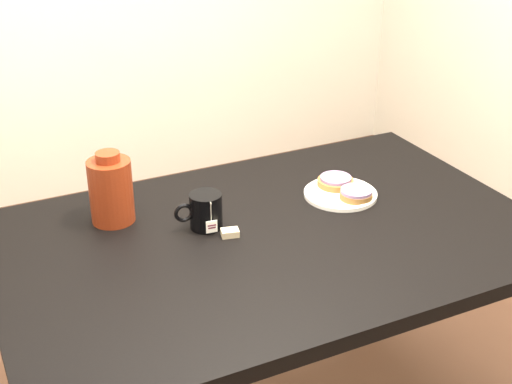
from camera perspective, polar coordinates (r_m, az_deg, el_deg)
table at (r=1.89m, az=1.19°, el=-5.49°), size 1.40×0.90×0.75m
plate at (r=2.04m, az=6.77°, el=-0.10°), size 0.21×0.21×0.02m
bagel_back at (r=2.08m, az=6.38°, el=0.86°), size 0.13×0.13×0.03m
bagel_front at (r=2.01m, az=8.01°, el=-0.16°), size 0.11×0.11×0.03m
mug at (r=1.85m, az=-4.10°, el=-1.50°), size 0.13×0.10×0.10m
teabag_pouch at (r=1.83m, az=-2.10°, el=-3.28°), size 0.05×0.04×0.02m
bagel_package at (r=1.90m, az=-11.53°, el=0.17°), size 0.14×0.14×0.20m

